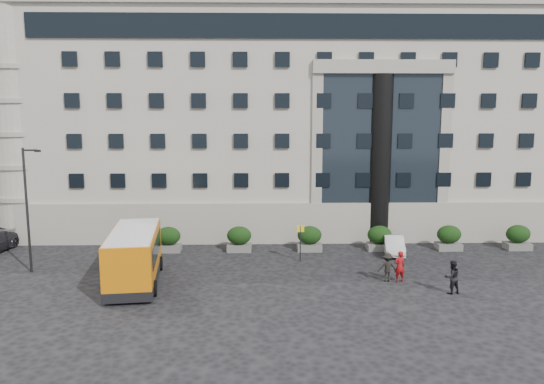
% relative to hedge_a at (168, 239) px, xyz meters
% --- Properties ---
extents(ground, '(120.00, 120.00, 0.00)m').
position_rel_hedge_a_xyz_m(ground, '(4.00, -7.80, -0.93)').
color(ground, black).
rests_on(ground, ground).
extents(civic_building, '(44.00, 24.00, 18.00)m').
position_rel_hedge_a_xyz_m(civic_building, '(10.00, 14.20, 8.07)').
color(civic_building, '#A29A8F').
rests_on(civic_building, ground).
extents(entrance_column, '(1.80, 1.80, 13.00)m').
position_rel_hedge_a_xyz_m(entrance_column, '(16.00, 2.50, 5.57)').
color(entrance_column, black).
rests_on(entrance_column, ground).
extents(apartment_far, '(13.00, 13.00, 22.00)m').
position_rel_hedge_a_xyz_m(apartment_far, '(-23.00, 30.20, 10.07)').
color(apartment_far, brown).
rests_on(apartment_far, ground).
extents(hedge_a, '(1.80, 1.26, 1.84)m').
position_rel_hedge_a_xyz_m(hedge_a, '(0.00, 0.00, 0.00)').
color(hedge_a, '#5E5E5B').
rests_on(hedge_a, ground).
extents(hedge_b, '(1.80, 1.26, 1.84)m').
position_rel_hedge_a_xyz_m(hedge_b, '(5.20, 0.00, 0.00)').
color(hedge_b, '#5E5E5B').
rests_on(hedge_b, ground).
extents(hedge_c, '(1.80, 1.26, 1.84)m').
position_rel_hedge_a_xyz_m(hedge_c, '(10.40, 0.00, 0.00)').
color(hedge_c, '#5E5E5B').
rests_on(hedge_c, ground).
extents(hedge_d, '(1.80, 1.26, 1.84)m').
position_rel_hedge_a_xyz_m(hedge_d, '(15.60, 0.00, 0.00)').
color(hedge_d, '#5E5E5B').
rests_on(hedge_d, ground).
extents(hedge_e, '(1.80, 1.26, 1.84)m').
position_rel_hedge_a_xyz_m(hedge_e, '(20.80, 0.00, 0.00)').
color(hedge_e, '#5E5E5B').
rests_on(hedge_e, ground).
extents(hedge_f, '(1.80, 1.26, 1.84)m').
position_rel_hedge_a_xyz_m(hedge_f, '(26.00, 0.00, 0.00)').
color(hedge_f, '#5E5E5B').
rests_on(hedge_f, ground).
extents(street_lamp, '(1.16, 0.18, 8.00)m').
position_rel_hedge_a_xyz_m(street_lamp, '(-7.94, -4.80, 3.44)').
color(street_lamp, '#262628').
rests_on(street_lamp, ground).
extents(bus_stop_sign, '(0.50, 0.08, 2.52)m').
position_rel_hedge_a_xyz_m(bus_stop_sign, '(9.50, -2.80, 0.80)').
color(bus_stop_sign, '#262628').
rests_on(bus_stop_sign, ground).
extents(minibus, '(3.55, 7.96, 3.22)m').
position_rel_hedge_a_xyz_m(minibus, '(-0.80, -7.18, 0.84)').
color(minibus, '#C46809').
rests_on(minibus, ground).
extents(red_truck, '(3.34, 5.46, 2.74)m').
position_rel_hedge_a_xyz_m(red_truck, '(-13.59, 10.57, 0.47)').
color(red_truck, maroon).
rests_on(red_truck, ground).
extents(parked_car_d, '(2.59, 5.01, 1.35)m').
position_rel_hedge_a_xyz_m(parked_car_d, '(-8.98, 8.20, -0.25)').
color(parked_car_d, black).
rests_on(parked_car_d, ground).
extents(white_taxi, '(1.96, 4.07, 1.29)m').
position_rel_hedge_a_xyz_m(white_taxi, '(16.45, -0.93, -0.29)').
color(white_taxi, silver).
rests_on(white_taxi, ground).
extents(pedestrian_a, '(0.78, 0.59, 1.91)m').
position_rel_hedge_a_xyz_m(pedestrian_a, '(15.19, -7.26, 0.03)').
color(pedestrian_a, maroon).
rests_on(pedestrian_a, ground).
extents(pedestrian_b, '(1.09, 0.94, 1.93)m').
position_rel_hedge_a_xyz_m(pedestrian_b, '(17.60, -9.44, 0.04)').
color(pedestrian_b, black).
rests_on(pedestrian_b, ground).
extents(pedestrian_c, '(1.14, 0.66, 1.77)m').
position_rel_hedge_a_xyz_m(pedestrian_c, '(14.46, -7.21, -0.05)').
color(pedestrian_c, black).
rests_on(pedestrian_c, ground).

